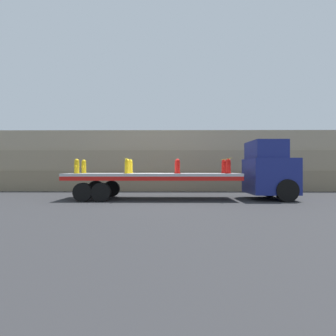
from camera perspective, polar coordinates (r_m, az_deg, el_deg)
The scene contains 14 objects.
ground_plane at distance 13.86m, azimuth -3.28°, elevation -6.76°, with size 120.00×120.00×0.00m, color #2D2D30.
rock_cliff at distance 20.00m, azimuth -2.11°, elevation 1.49°, with size 60.00×3.30×4.35m.
truck_cab at distance 14.71m, azimuth 21.41°, elevation -0.49°, with size 2.25×2.58×3.03m.
flatbed_trailer at distance 13.84m, azimuth -6.09°, elevation -2.29°, with size 8.86×2.56×1.35m.
fire_hydrant_yellow_near_0 at distance 14.02m, azimuth -19.25°, elevation 0.33°, with size 0.31×0.51×0.75m.
fire_hydrant_yellow_far_0 at distance 15.05m, azimuth -17.85°, elevation 0.29°, with size 0.31×0.51×0.75m.
fire_hydrant_yellow_near_1 at distance 13.38m, azimuth -8.90°, elevation 0.35°, with size 0.31×0.51×0.75m.
fire_hydrant_yellow_far_1 at distance 14.45m, azimuth -8.20°, elevation 0.31°, with size 0.31×0.51×0.75m.
fire_hydrant_red_near_2 at distance 13.20m, azimuth 2.10°, elevation 0.36°, with size 0.31×0.51×0.75m.
fire_hydrant_red_far_2 at distance 14.29m, azimuth 1.98°, elevation 0.31°, with size 0.31×0.51×0.75m.
fire_hydrant_red_near_3 at distance 13.52m, azimuth 12.98°, elevation 0.35°, with size 0.31×0.51×0.75m.
fire_hydrant_red_far_3 at distance 14.58m, azimuth 12.06°, elevation 0.31°, with size 0.31×0.51×0.75m.
cargo_strap_rear at distance 13.92m, azimuth -8.53°, elevation 1.94°, with size 0.05×2.66×0.01m.
cargo_strap_middle at distance 14.06m, azimuth 12.50°, elevation 1.93°, with size 0.05×2.66×0.01m.
Camera 1 is at (0.91, -13.74, 1.57)m, focal length 28.00 mm.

